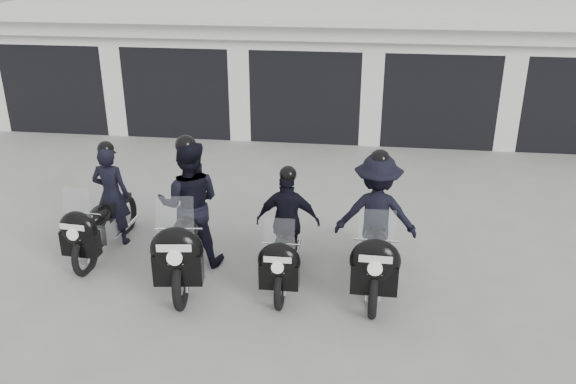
# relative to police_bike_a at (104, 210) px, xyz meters

# --- Properties ---
(ground) EXTENTS (80.00, 80.00, 0.00)m
(ground) POSITION_rel_police_bike_a_xyz_m (2.56, 0.26, -0.71)
(ground) COLOR gray
(ground) RESTS_ON ground
(garage_block) EXTENTS (16.40, 6.80, 2.96)m
(garage_block) POSITION_rel_police_bike_a_xyz_m (2.56, 8.32, 0.71)
(garage_block) COLOR white
(garage_block) RESTS_ON ground
(police_bike_a) EXTENTS (0.71, 2.06, 1.79)m
(police_bike_a) POSITION_rel_police_bike_a_xyz_m (0.00, 0.00, 0.00)
(police_bike_a) COLOR black
(police_bike_a) RESTS_ON ground
(police_bike_b) EXTENTS (1.06, 2.42, 2.11)m
(police_bike_b) POSITION_rel_police_bike_a_xyz_m (1.48, -0.41, 0.18)
(police_bike_b) COLOR black
(police_bike_b) RESTS_ON ground
(police_bike_c) EXTENTS (0.94, 1.98, 1.72)m
(police_bike_c) POSITION_rel_police_bike_a_xyz_m (2.93, -0.42, 0.02)
(police_bike_c) COLOR black
(police_bike_c) RESTS_ON ground
(police_bike_d) EXTENTS (1.20, 2.28, 1.99)m
(police_bike_d) POSITION_rel_police_bike_a_xyz_m (4.20, -0.30, 0.14)
(police_bike_d) COLOR black
(police_bike_d) RESTS_ON ground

